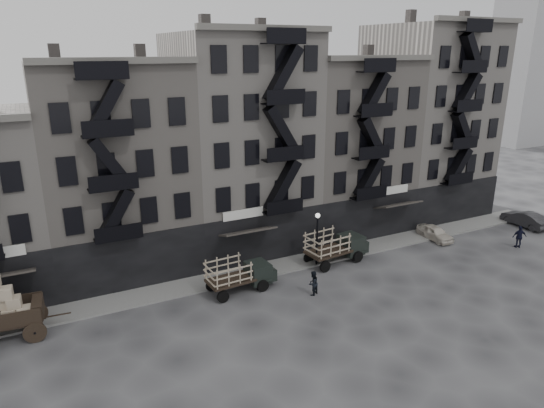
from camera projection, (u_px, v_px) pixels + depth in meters
name	position (u px, v px, depth m)	size (l,w,h in m)	color
ground	(299.00, 289.00, 33.56)	(140.00, 140.00, 0.00)	#38383A
sidewalk	(274.00, 267.00, 36.73)	(55.00, 2.50, 0.15)	slate
building_midwest	(115.00, 169.00, 35.32)	(10.00, 11.35, 16.20)	gray
building_center	(241.00, 144.00, 39.30)	(10.00, 11.35, 18.20)	#A9A29B
building_mideast	(342.00, 145.00, 43.90)	(10.00, 11.35, 16.20)	gray
building_east	(427.00, 122.00, 47.73)	(10.00, 11.35, 19.20)	#A9A29B
lamp_post	(317.00, 232.00, 36.21)	(0.36, 0.36, 4.28)	black
stake_truck_west	(239.00, 272.00, 32.91)	(4.93, 2.27, 2.42)	black
stake_truck_east	(336.00, 244.00, 37.36)	(5.41, 2.64, 2.63)	black
car_east	(435.00, 233.00, 42.06)	(1.45, 3.59, 1.22)	beige
car_far	(525.00, 219.00, 45.17)	(1.50, 4.31, 1.42)	#232326
pedestrian_mid	(313.00, 283.00, 32.53)	(0.83, 0.65, 1.70)	black
policeman	(519.00, 237.00, 40.25)	(1.12, 0.47, 1.92)	black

